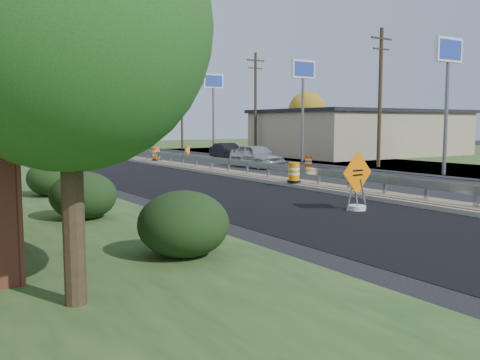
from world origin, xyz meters
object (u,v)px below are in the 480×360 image
car_dark_mid (228,151)px  car_dark_far (113,145)px  barrel_shoulder_near (308,162)px  barrel_shoulder_mid (242,154)px  caution_sign (357,195)px  car_silver (257,156)px  barrel_shoulder_far (187,151)px  barrel_median_mid (294,173)px  barrel_median_far (156,154)px

car_dark_mid → car_dark_far: bearing=109.2°
barrel_shoulder_near → barrel_shoulder_mid: barrel_shoulder_mid is taller
caution_sign → barrel_shoulder_mid: bearing=59.6°
barrel_shoulder_mid → car_silver: bearing=-115.9°
barrel_shoulder_far → car_dark_mid: car_dark_mid is taller
barrel_shoulder_near → car_dark_mid: size_ratio=0.21×
barrel_shoulder_near → barrel_shoulder_far: same height
barrel_shoulder_mid → car_silver: size_ratio=0.20×
caution_sign → barrel_median_mid: caution_sign is taller
barrel_shoulder_mid → car_dark_far: (-5.28, 16.52, 0.26)m
barrel_shoulder_mid → car_dark_mid: size_ratio=0.23×
barrel_median_mid → barrel_shoulder_far: size_ratio=1.10×
barrel_shoulder_mid → car_dark_far: bearing=107.7°
barrel_median_mid → barrel_shoulder_near: 10.96m
barrel_median_far → car_dark_far: car_dark_far is taller
caution_sign → barrel_median_far: 24.21m
barrel_median_far → barrel_shoulder_far: barrel_median_far is taller
barrel_median_far → barrel_shoulder_near: size_ratio=1.14×
car_silver → car_dark_mid: size_ratio=1.14×
barrel_median_mid → car_silver: (4.92, 10.29, 0.13)m
barrel_median_far → car_dark_mid: size_ratio=0.24×
barrel_shoulder_near → car_silver: 3.55m
caution_sign → car_dark_far: caution_sign is taller
barrel_median_mid → barrel_shoulder_mid: (8.48, 17.60, -0.22)m
caution_sign → car_dark_far: (5.65, 40.71, 0.20)m
barrel_median_far → barrel_shoulder_near: bearing=-53.9°
barrel_median_mid → barrel_shoulder_far: barrel_median_mid is taller
barrel_median_far → barrel_shoulder_mid: bearing=1.2°
barrel_median_mid → barrel_shoulder_near: barrel_median_mid is taller
caution_sign → car_dark_far: size_ratio=0.41×
barrel_shoulder_near → caution_sign: bearing=-124.6°
barrel_shoulder_near → car_dark_far: size_ratio=0.17×
caution_sign → barrel_shoulder_near: (10.00, 14.51, -0.12)m
barrel_median_mid → car_silver: size_ratio=0.20×
caution_sign → barrel_shoulder_far: bearing=66.7°
barrel_median_mid → barrel_median_far: barrel_median_far is taller
car_dark_far → caution_sign: bearing=89.3°
barrel_median_far → car_silver: (4.29, -7.14, 0.11)m
barrel_shoulder_mid → barrel_median_far: bearing=-178.8°
barrel_shoulder_mid → barrel_median_mid: bearing=-115.7°
caution_sign → car_silver: size_ratio=0.44×
caution_sign → barrel_median_mid: 7.02m
barrel_shoulder_far → car_dark_mid: (0.00, -7.39, 0.27)m
caution_sign → car_dark_mid: caution_sign is taller
car_silver → car_dark_far: (-1.73, 23.83, -0.08)m
barrel_shoulder_mid → barrel_shoulder_far: (-0.93, 8.21, -0.05)m
barrel_median_far → barrel_shoulder_far: size_ratio=1.14×
barrel_shoulder_near → car_dark_mid: 10.49m
barrel_shoulder_near → barrel_shoulder_mid: 9.71m
barrel_shoulder_near → car_dark_far: (-4.35, 26.19, 0.31)m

